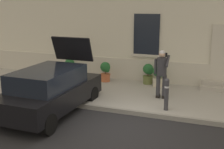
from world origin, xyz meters
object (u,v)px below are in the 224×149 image
Objects in this scene: planter_charcoal at (70,67)px; planter_terracotta at (105,71)px; planter_cream at (158,76)px; bollard_near_person at (167,93)px; planter_olive at (148,73)px; person_on_phone at (162,71)px; hatchback_car_black at (51,90)px.

planter_charcoal is 1.85m from planter_terracotta.
planter_charcoal is at bearing 177.03° from planter_cream.
planter_terracotta is (-3.12, 2.62, -0.11)m from bollard_near_person.
planter_charcoal is 1.00× the size of planter_terracotta.
planter_cream is (-0.80, 2.59, -0.11)m from bollard_near_person.
planter_cream is at bearing -29.94° from planter_olive.
planter_olive is (-0.88, 1.74, -0.55)m from person_on_phone.
bollard_near_person is at bearing 19.04° from hatchback_car_black.
planter_olive is (-1.28, 2.87, -0.11)m from bollard_near_person.
planter_charcoal is 1.00× the size of planter_cream.
person_on_phone is (3.08, 2.34, 0.35)m from hatchback_car_black.
hatchback_car_black is 4.77× the size of planter_olive.
bollard_near_person reaches higher than planter_cream.
planter_charcoal is at bearing 110.24° from hatchback_car_black.
planter_terracotta and planter_olive have the same top height.
hatchback_car_black reaches higher than person_on_phone.
bollard_near_person is 2.71m from planter_cream.
hatchback_car_black is at bearing -125.28° from planter_cream.
bollard_near_person is at bearing -65.96° from planter_olive.
hatchback_car_black is at bearing -160.96° from bollard_near_person.
planter_cream is at bearing 96.76° from person_on_phone.
planter_terracotta is (-2.72, 1.49, -0.55)m from person_on_phone.
person_on_phone is 2.04× the size of planter_olive.
planter_charcoal is at bearing -179.00° from planter_olive.
hatchback_car_black is 3.88m from person_on_phone.
hatchback_car_black is 4.65m from planter_cream.
hatchback_car_black is 4.28m from planter_charcoal.
planter_cream is at bearing 54.72° from hatchback_car_black.
hatchback_car_black is 4.77× the size of planter_charcoal.
hatchback_car_black is at bearing -118.35° from planter_olive.
planter_olive is at bearing 61.65° from hatchback_car_black.
planter_charcoal and planter_olive have the same top height.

